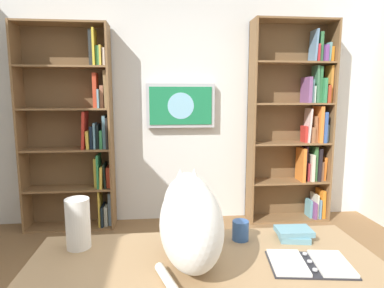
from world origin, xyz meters
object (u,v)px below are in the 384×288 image
cat (190,218)px  coffee_mug (240,230)px  bookshelf_right (77,131)px  desk_book_stack (294,234)px  open_binder (310,263)px  paper_towel_roll (78,223)px  wall_mounted_tv (181,106)px  bookshelf_left (299,126)px

cat → coffee_mug: cat is taller
bookshelf_right → desk_book_stack: (-1.52, 2.10, -0.30)m
open_binder → desk_book_stack: bearing=-98.2°
coffee_mug → desk_book_stack: coffee_mug is taller
paper_towel_roll → desk_book_stack: paper_towel_roll is taller
coffee_mug → desk_book_stack: 0.26m
coffee_mug → open_binder: bearing=130.2°
wall_mounted_tv → cat: bearing=87.2°
wall_mounted_tv → paper_towel_roll: (0.62, 2.17, -0.47)m
bookshelf_left → cat: bookshelf_left is taller
cat → open_binder: size_ratio=1.88×
bookshelf_left → paper_towel_roll: size_ratio=9.58×
open_binder → coffee_mug: (0.23, -0.27, 0.04)m
bookshelf_left → wall_mounted_tv: (1.35, -0.08, 0.23)m
open_binder → paper_towel_roll: paper_towel_roll is taller
bookshelf_left → bookshelf_right: size_ratio=1.04×
open_binder → coffee_mug: size_ratio=3.72×
cat → desk_book_stack: 0.57m
bookshelf_right → open_binder: 2.80m
paper_towel_roll → coffee_mug: bearing=-179.6°
wall_mounted_tv → desk_book_stack: 2.29m
paper_towel_roll → desk_book_stack: size_ratio=1.35×
bookshelf_right → desk_book_stack: 2.61m
cat → open_binder: cat is taller
bookshelf_left → desk_book_stack: bearing=65.9°
open_binder → paper_towel_roll: bearing=-14.8°
cat → coffee_mug: 0.34m
coffee_mug → desk_book_stack: size_ratio=0.55×
bookshelf_left → coffee_mug: (1.20, 2.08, -0.31)m
bookshelf_left → cat: bearing=56.9°
coffee_mug → paper_towel_roll: bearing=0.4°
coffee_mug → desk_book_stack: bearing=176.2°
bookshelf_left → open_binder: bearing=67.5°
desk_book_stack → paper_towel_roll: bearing=-0.7°
open_binder → desk_book_stack: desk_book_stack is taller
cat → desk_book_stack: size_ratio=3.85×
coffee_mug → desk_book_stack: (-0.26, 0.02, -0.02)m
paper_towel_roll → desk_book_stack: bearing=179.3°
bookshelf_right → paper_towel_roll: size_ratio=9.24×
bookshelf_right → cat: bookshelf_right is taller
wall_mounted_tv → paper_towel_roll: 2.30m
cat → paper_towel_roll: cat is taller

